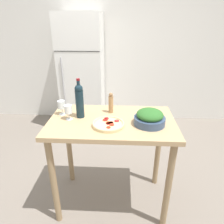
% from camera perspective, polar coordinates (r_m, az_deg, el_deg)
% --- Properties ---
extents(ground_plane, '(14.00, 14.00, 0.00)m').
position_cam_1_polar(ground_plane, '(2.33, -0.05, -23.48)').
color(ground_plane, slate).
extents(wall_back, '(6.40, 0.06, 2.60)m').
position_cam_1_polar(wall_back, '(3.64, 1.78, 17.65)').
color(wall_back, silver).
rests_on(wall_back, ground_plane).
extents(refrigerator, '(0.68, 0.66, 1.86)m').
position_cam_1_polar(refrigerator, '(3.41, -8.41, 10.64)').
color(refrigerator, white).
rests_on(refrigerator, ground_plane).
extents(prep_counter, '(1.10, 0.66, 0.95)m').
position_cam_1_polar(prep_counter, '(1.82, -0.06, -6.55)').
color(prep_counter, tan).
rests_on(prep_counter, ground_plane).
extents(wine_bottle, '(0.07, 0.07, 0.35)m').
position_cam_1_polar(wine_bottle, '(1.76, -9.27, 3.36)').
color(wine_bottle, '#142833').
rests_on(wine_bottle, prep_counter).
extents(wine_glass_near, '(0.07, 0.07, 0.13)m').
position_cam_1_polar(wine_glass_near, '(1.76, -12.38, 0.59)').
color(wine_glass_near, silver).
rests_on(wine_glass_near, prep_counter).
extents(wine_glass_far, '(0.07, 0.07, 0.13)m').
position_cam_1_polar(wine_glass_far, '(1.87, -14.27, 1.88)').
color(wine_glass_far, silver).
rests_on(wine_glass_far, prep_counter).
extents(pepper_mill, '(0.04, 0.04, 0.20)m').
position_cam_1_polar(pepper_mill, '(1.85, -0.32, 2.55)').
color(pepper_mill, '#AD7F51').
rests_on(pepper_mill, prep_counter).
extents(salad_bowl, '(0.26, 0.26, 0.13)m').
position_cam_1_polar(salad_bowl, '(1.68, 10.71, -1.59)').
color(salad_bowl, '#384C6B').
rests_on(salad_bowl, prep_counter).
extents(homemade_pizza, '(0.27, 0.27, 0.03)m').
position_cam_1_polar(homemade_pizza, '(1.65, -1.07, -3.41)').
color(homemade_pizza, '#DBC189').
rests_on(homemade_pizza, prep_counter).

